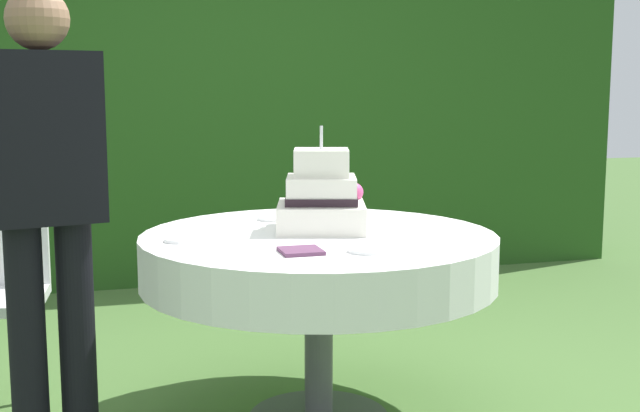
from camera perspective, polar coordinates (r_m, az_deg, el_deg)
The scene contains 8 objects.
foliage_hedge at distance 5.66m, azimuth -7.36°, elevation 7.78°, with size 5.75×0.59×2.49m, color #234C19.
cake_table at distance 3.12m, azimuth -0.09°, elevation -3.72°, with size 1.34×1.34×0.74m.
wedding_cake at distance 3.17m, azimuth 0.13°, elevation 0.55°, with size 0.41×0.41×0.40m.
serving_plate_near at distance 2.77m, azimuth 3.24°, elevation -3.08°, with size 0.13×0.13×0.01m, color white.
serving_plate_far at distance 2.99m, azimuth -9.69°, elevation -2.33°, with size 0.11×0.11×0.01m, color white.
serving_plate_left at distance 3.44m, azimuth -3.12°, elevation -0.85°, with size 0.15×0.15×0.01m, color white.
napkin_stack at distance 2.75m, azimuth -1.34°, elevation -3.12°, with size 0.14×0.14×0.01m, color #603856.
standing_person at distance 2.82m, azimuth -18.43°, elevation 0.51°, with size 0.39×0.27×1.60m.
Camera 1 is at (-0.82, -2.94, 1.29)m, focal length 46.27 mm.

